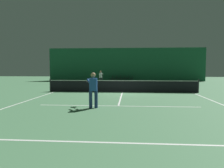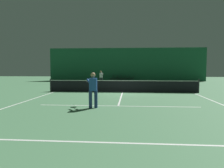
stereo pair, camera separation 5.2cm
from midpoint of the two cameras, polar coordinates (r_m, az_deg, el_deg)
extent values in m
plane|color=#4C7F56|center=(17.59, 2.63, -2.12)|extent=(60.00, 60.00, 0.00)
cube|color=#1E5B3D|center=(32.40, 3.52, 5.11)|extent=(23.00, 0.12, 4.86)
cube|color=white|center=(29.44, 3.40, 0.47)|extent=(11.00, 0.10, 0.00)
cube|color=white|center=(5.94, -1.31, -15.04)|extent=(11.00, 0.10, 0.00)
cube|color=white|center=(23.96, 3.14, -0.41)|extent=(8.25, 0.10, 0.00)
cube|color=white|center=(11.26, 1.55, -5.76)|extent=(8.25, 0.10, 0.00)
cube|color=white|center=(18.60, -14.57, -1.90)|extent=(0.10, 23.80, 0.00)
cube|color=white|center=(18.26, 20.16, -2.14)|extent=(0.10, 23.80, 0.00)
cube|color=white|center=(17.59, 2.63, -2.12)|extent=(0.10, 12.80, 0.00)
cube|color=black|center=(17.55, 2.64, -0.58)|extent=(11.90, 0.02, 0.95)
cube|color=white|center=(17.51, 2.64, 0.88)|extent=(11.90, 0.02, 0.05)
cylinder|color=#333338|center=(18.71, -15.90, -0.26)|extent=(0.10, 0.10, 1.07)
cylinder|color=#333338|center=(18.34, 21.56, -0.48)|extent=(0.10, 0.10, 1.07)
cylinder|color=navy|center=(10.65, -5.74, -4.05)|extent=(0.21, 0.21, 0.85)
cylinder|color=navy|center=(10.71, -4.32, -4.00)|extent=(0.21, 0.21, 0.85)
cylinder|color=#234C99|center=(10.60, -5.05, -0.11)|extent=(0.52, 0.52, 0.61)
sphere|color=tan|center=(10.58, -5.07, 2.37)|extent=(0.23, 0.23, 0.23)
cylinder|color=#234C99|center=(10.83, -6.20, 0.71)|extent=(0.31, 0.58, 0.25)
cylinder|color=#234C99|center=(10.90, -4.56, 0.75)|extent=(0.31, 0.58, 0.25)
cylinder|color=black|center=(11.29, -5.84, 0.48)|extent=(0.14, 0.29, 0.03)
torus|color=black|center=(11.59, -6.15, 0.58)|extent=(0.43, 0.43, 0.03)
cylinder|color=silver|center=(11.59, -6.15, 0.58)|extent=(0.36, 0.36, 0.00)
cylinder|color=#2D2D38|center=(26.32, -2.80, 0.86)|extent=(0.19, 0.19, 0.78)
cylinder|color=#2D2D38|center=(26.27, -3.33, 0.85)|extent=(0.19, 0.19, 0.78)
cylinder|color=#B7B7BC|center=(26.27, -3.07, 2.33)|extent=(0.47, 0.47, 0.57)
sphere|color=#936B4C|center=(26.25, -3.07, 3.25)|extent=(0.22, 0.22, 0.22)
cylinder|color=#B7B7BC|center=(26.04, -2.64, 2.60)|extent=(0.27, 0.54, 0.23)
cylinder|color=#B7B7BC|center=(25.98, -3.27, 2.59)|extent=(0.27, 0.54, 0.23)
cylinder|color=black|center=(25.61, -2.77, 2.41)|extent=(0.13, 0.30, 0.03)
torus|color=black|center=(25.32, -2.63, 2.39)|extent=(0.42, 0.42, 0.03)
cylinder|color=silver|center=(25.32, -2.63, 2.39)|extent=(0.35, 0.35, 0.00)
cylinder|color=#2D2D2D|center=(32.21, -0.55, 1.15)|extent=(0.03, 0.03, 0.39)
cylinder|color=#2D2D2D|center=(31.83, -0.61, 1.11)|extent=(0.03, 0.03, 0.39)
cylinder|color=#2D2D2D|center=(32.18, 0.13, 1.15)|extent=(0.03, 0.03, 0.39)
cylinder|color=#2D2D2D|center=(31.80, 0.07, 1.11)|extent=(0.03, 0.03, 0.39)
cube|color=#232328|center=(31.99, -0.24, 1.52)|extent=(0.44, 0.44, 0.05)
cube|color=#232328|center=(31.97, 0.12, 1.92)|extent=(0.04, 0.44, 0.40)
cylinder|color=#2D2D2D|center=(32.16, 0.50, 1.14)|extent=(0.03, 0.03, 0.39)
cylinder|color=#2D2D2D|center=(31.78, 0.45, 1.11)|extent=(0.03, 0.03, 0.39)
cylinder|color=#2D2D2D|center=(32.14, 1.17, 1.14)|extent=(0.03, 0.03, 0.39)
cylinder|color=#2D2D2D|center=(31.76, 1.13, 1.10)|extent=(0.03, 0.03, 0.39)
cube|color=#232328|center=(31.95, 0.81, 1.52)|extent=(0.44, 0.44, 0.05)
cube|color=#232328|center=(31.93, 1.17, 1.92)|extent=(0.04, 0.44, 0.40)
cylinder|color=#2D2D2D|center=(32.13, 1.54, 1.14)|extent=(0.03, 0.03, 0.39)
cylinder|color=#2D2D2D|center=(31.75, 1.51, 1.10)|extent=(0.03, 0.03, 0.39)
cylinder|color=#2D2D2D|center=(32.11, 2.22, 1.14)|extent=(0.03, 0.03, 0.39)
cylinder|color=#2D2D2D|center=(31.73, 2.19, 1.10)|extent=(0.03, 0.03, 0.39)
cube|color=#232328|center=(31.92, 1.87, 1.51)|extent=(0.44, 0.44, 0.05)
cube|color=#232328|center=(31.90, 2.23, 1.91)|extent=(0.04, 0.44, 0.40)
cylinder|color=#2D2D2D|center=(32.10, 2.59, 1.13)|extent=(0.03, 0.03, 0.39)
cylinder|color=#2D2D2D|center=(31.72, 2.57, 1.10)|extent=(0.03, 0.03, 0.39)
cylinder|color=#2D2D2D|center=(32.09, 3.27, 1.13)|extent=(0.03, 0.03, 0.39)
cylinder|color=#2D2D2D|center=(31.71, 3.25, 1.09)|extent=(0.03, 0.03, 0.39)
cube|color=#232328|center=(31.90, 2.92, 1.51)|extent=(0.44, 0.44, 0.05)
cube|color=#232328|center=(31.88, 3.28, 1.91)|extent=(0.04, 0.44, 0.40)
cylinder|color=#2D2D2D|center=(32.09, 3.64, 1.13)|extent=(0.03, 0.03, 0.39)
cylinder|color=#2D2D2D|center=(31.71, 3.63, 1.09)|extent=(0.03, 0.03, 0.39)
cylinder|color=#2D2D2D|center=(32.08, 4.32, 1.12)|extent=(0.03, 0.03, 0.39)
cylinder|color=#2D2D2D|center=(31.70, 4.32, 1.09)|extent=(0.03, 0.03, 0.39)
cube|color=#232328|center=(31.88, 3.98, 1.50)|extent=(0.44, 0.44, 0.05)
cube|color=#232328|center=(31.87, 4.34, 1.90)|extent=(0.04, 0.44, 0.40)
cylinder|color=#2D2D2D|center=(32.08, 4.69, 1.12)|extent=(0.03, 0.03, 0.39)
cylinder|color=#2D2D2D|center=(31.70, 4.69, 1.08)|extent=(0.03, 0.03, 0.39)
cylinder|color=#2D2D2D|center=(32.09, 5.37, 1.12)|extent=(0.03, 0.03, 0.39)
cylinder|color=#2D2D2D|center=(31.71, 5.38, 1.08)|extent=(0.03, 0.03, 0.39)
cube|color=#232328|center=(31.88, 5.04, 1.50)|extent=(0.44, 0.44, 0.05)
cube|color=#232328|center=(31.88, 5.40, 1.90)|extent=(0.04, 0.44, 0.40)
camera|label=1|loc=(0.03, -90.11, -0.01)|focal=35.00mm
camera|label=2|loc=(0.03, 89.89, 0.01)|focal=35.00mm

